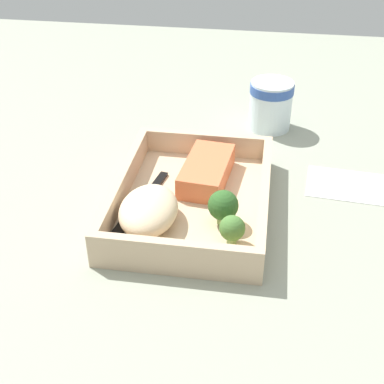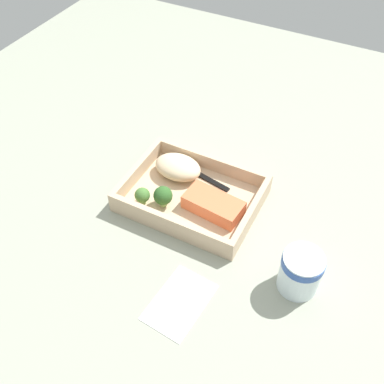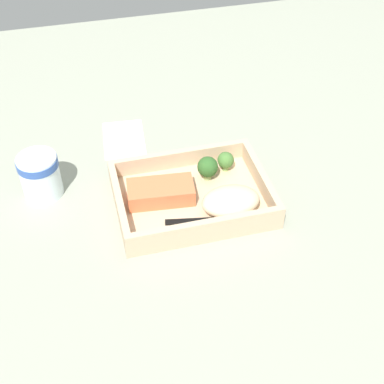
# 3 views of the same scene
# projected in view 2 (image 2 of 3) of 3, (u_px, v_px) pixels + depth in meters

# --- Properties ---
(ground_plane) EXTENTS (1.60, 1.60, 0.02)m
(ground_plane) POSITION_uv_depth(u_px,v_px,m) (192.00, 204.00, 0.95)
(ground_plane) COLOR gray
(takeout_tray) EXTENTS (0.27, 0.20, 0.01)m
(takeout_tray) POSITION_uv_depth(u_px,v_px,m) (192.00, 199.00, 0.94)
(takeout_tray) COLOR #CAAD8B
(takeout_tray) RESTS_ON ground_plane
(tray_rim) EXTENTS (0.27, 0.20, 0.04)m
(tray_rim) POSITION_uv_depth(u_px,v_px,m) (192.00, 191.00, 0.92)
(tray_rim) COLOR #CAAD8B
(tray_rim) RESTS_ON takeout_tray
(salmon_fillet) EXTENTS (0.12, 0.07, 0.03)m
(salmon_fillet) POSITION_uv_depth(u_px,v_px,m) (213.00, 205.00, 0.90)
(salmon_fillet) COLOR #E67045
(salmon_fillet) RESTS_ON takeout_tray
(mashed_potatoes) EXTENTS (0.10, 0.07, 0.04)m
(mashed_potatoes) POSITION_uv_depth(u_px,v_px,m) (178.00, 167.00, 0.97)
(mashed_potatoes) COLOR beige
(mashed_potatoes) RESTS_ON takeout_tray
(broccoli_floret_1) EXTENTS (0.03, 0.03, 0.04)m
(broccoli_floret_1) POSITION_uv_depth(u_px,v_px,m) (142.00, 195.00, 0.91)
(broccoli_floret_1) COLOR #7FA058
(broccoli_floret_1) RESTS_ON takeout_tray
(broccoli_floret_2) EXTENTS (0.04, 0.04, 0.05)m
(broccoli_floret_2) POSITION_uv_depth(u_px,v_px,m) (163.00, 196.00, 0.90)
(broccoli_floret_2) COLOR #7F9F5A
(broccoli_floret_2) RESTS_ON takeout_tray
(fork) EXTENTS (0.16, 0.05, 0.00)m
(fork) POSITION_uv_depth(u_px,v_px,m) (193.00, 171.00, 0.98)
(fork) COLOR black
(fork) RESTS_ON takeout_tray
(paper_cup) EXTENTS (0.07, 0.07, 0.08)m
(paper_cup) POSITION_uv_depth(u_px,v_px,m) (301.00, 271.00, 0.77)
(paper_cup) COLOR white
(paper_cup) RESTS_ON ground_plane
(receipt_slip) EXTENTS (0.09, 0.14, 0.00)m
(receipt_slip) POSITION_uv_depth(u_px,v_px,m) (180.00, 302.00, 0.78)
(receipt_slip) COLOR white
(receipt_slip) RESTS_ON ground_plane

